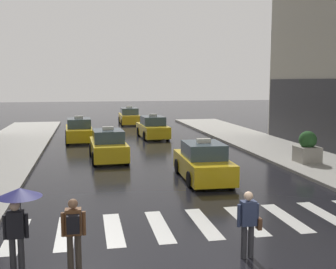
# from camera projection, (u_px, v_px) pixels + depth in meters

# --- Properties ---
(ground_plane) EXTENTS (160.00, 160.00, 0.00)m
(ground_plane) POSITION_uv_depth(u_px,v_px,m) (239.00, 266.00, 9.62)
(ground_plane) COLOR black
(crosswalk_markings) EXTENTS (11.30, 2.80, 0.01)m
(crosswalk_markings) POSITION_uv_depth(u_px,v_px,m) (203.00, 223.00, 12.54)
(crosswalk_markings) COLOR silver
(crosswalk_markings) RESTS_ON ground
(taxi_lead) EXTENTS (2.03, 4.59, 1.80)m
(taxi_lead) POSITION_uv_depth(u_px,v_px,m) (203.00, 163.00, 18.11)
(taxi_lead) COLOR yellow
(taxi_lead) RESTS_ON ground
(taxi_second) EXTENTS (2.05, 4.60, 1.80)m
(taxi_second) POSITION_uv_depth(u_px,v_px,m) (108.00, 146.00, 22.79)
(taxi_second) COLOR yellow
(taxi_second) RESTS_ON ground
(taxi_third) EXTENTS (2.08, 4.61, 1.80)m
(taxi_third) POSITION_uv_depth(u_px,v_px,m) (79.00, 131.00, 29.74)
(taxi_third) COLOR yellow
(taxi_third) RESTS_ON ground
(taxi_fourth) EXTENTS (2.08, 4.61, 1.80)m
(taxi_fourth) POSITION_uv_depth(u_px,v_px,m) (153.00, 128.00, 31.49)
(taxi_fourth) COLOR yellow
(taxi_fourth) RESTS_ON ground
(taxi_fifth) EXTENTS (1.94, 4.55, 1.80)m
(taxi_fifth) POSITION_uv_depth(u_px,v_px,m) (129.00, 117.00, 41.37)
(taxi_fifth) COLOR gold
(taxi_fifth) RESTS_ON ground
(pedestrian_with_umbrella) EXTENTS (0.96, 0.96, 1.94)m
(pedestrian_with_umbrella) POSITION_uv_depth(u_px,v_px,m) (18.00, 207.00, 9.13)
(pedestrian_with_umbrella) COLOR #333338
(pedestrian_with_umbrella) RESTS_ON ground
(pedestrian_with_backpack) EXTENTS (0.55, 0.43, 1.65)m
(pedestrian_with_backpack) POSITION_uv_depth(u_px,v_px,m) (74.00, 229.00, 9.32)
(pedestrian_with_backpack) COLOR #473D33
(pedestrian_with_backpack) RESTS_ON ground
(pedestrian_with_handbag) EXTENTS (0.60, 0.24, 1.65)m
(pedestrian_with_handbag) POSITION_uv_depth(u_px,v_px,m) (248.00, 221.00, 9.98)
(pedestrian_with_handbag) COLOR #333338
(pedestrian_with_handbag) RESTS_ON ground
(planter_mid_block) EXTENTS (1.10, 1.10, 1.60)m
(planter_mid_block) POSITION_uv_depth(u_px,v_px,m) (307.00, 148.00, 21.15)
(planter_mid_block) COLOR #A8A399
(planter_mid_block) RESTS_ON curb_right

